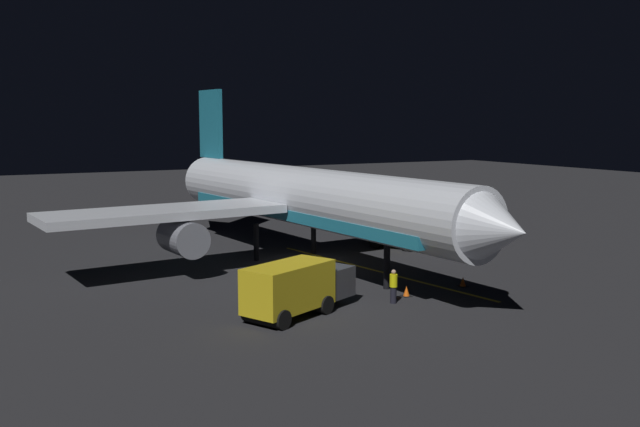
% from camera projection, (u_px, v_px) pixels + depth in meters
% --- Properties ---
extents(ground_plane, '(180.00, 180.00, 0.20)m').
position_uv_depth(ground_plane, '(306.00, 265.00, 45.45)').
color(ground_plane, '#242427').
extents(apron_guide_stripe, '(3.24, 19.05, 0.01)m').
position_uv_depth(apron_guide_stripe, '(375.00, 270.00, 43.24)').
color(apron_guide_stripe, gold).
rests_on(apron_guide_stripe, ground_plane).
extents(airliner, '(32.54, 37.18, 11.65)m').
position_uv_depth(airliner, '(300.00, 199.00, 45.39)').
color(airliner, silver).
rests_on(airliner, ground_plane).
extents(baggage_truck, '(6.64, 4.49, 2.57)m').
position_uv_depth(baggage_truck, '(296.00, 288.00, 33.10)').
color(baggage_truck, gold).
rests_on(baggage_truck, ground_plane).
extents(catering_truck, '(4.66, 5.74, 2.19)m').
position_uv_depth(catering_truck, '(405.00, 233.00, 50.59)').
color(catering_truck, gold).
rests_on(catering_truck, ground_plane).
extents(ground_crew_worker, '(0.40, 0.40, 1.74)m').
position_uv_depth(ground_crew_worker, '(393.00, 286.00, 35.34)').
color(ground_crew_worker, black).
rests_on(ground_crew_worker, ground_plane).
extents(traffic_cone_near_left, '(0.50, 0.50, 0.55)m').
position_uv_depth(traffic_cone_near_left, '(463.00, 282.00, 39.02)').
color(traffic_cone_near_left, '#EA590F').
rests_on(traffic_cone_near_left, ground_plane).
extents(traffic_cone_near_right, '(0.50, 0.50, 0.55)m').
position_uv_depth(traffic_cone_near_right, '(345.00, 289.00, 37.34)').
color(traffic_cone_near_right, '#EA590F').
rests_on(traffic_cone_near_right, ground_plane).
extents(traffic_cone_under_wing, '(0.50, 0.50, 0.55)m').
position_uv_depth(traffic_cone_under_wing, '(406.00, 292.00, 36.81)').
color(traffic_cone_under_wing, '#EA590F').
rests_on(traffic_cone_under_wing, ground_plane).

